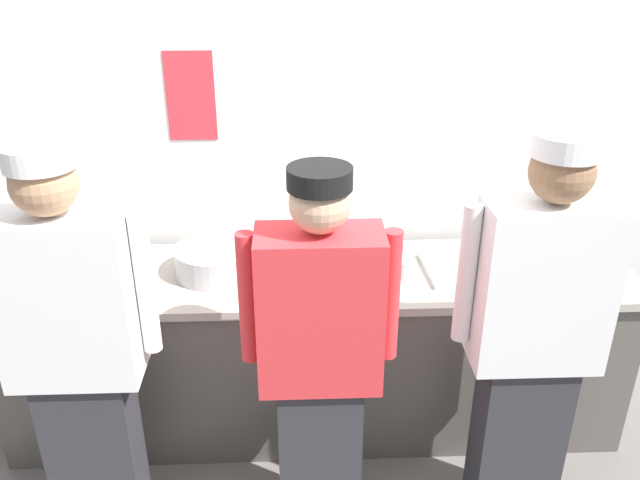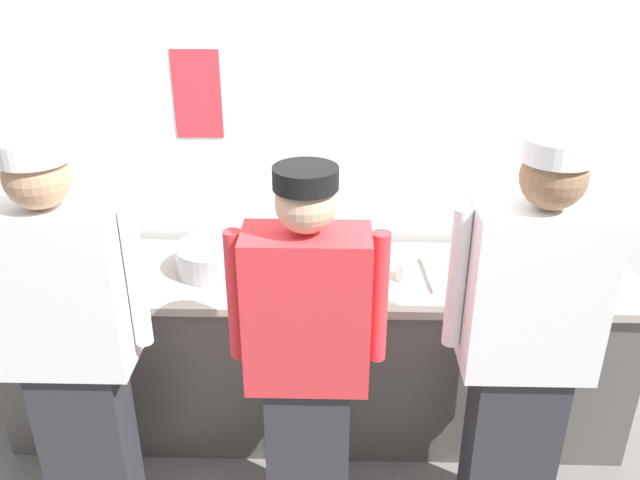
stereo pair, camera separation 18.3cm
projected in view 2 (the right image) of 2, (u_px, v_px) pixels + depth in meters
ground_plane at (313, 467)px, 3.20m from camera, size 9.00×9.00×0.00m
wall_back at (318, 146)px, 3.36m from camera, size 4.82×0.11×2.73m
prep_counter at (316, 349)px, 3.33m from camera, size 3.07×0.69×0.88m
chef_near_left at (70, 342)px, 2.52m from camera, size 0.63×0.24×1.75m
chef_center at (307, 358)px, 2.51m from camera, size 0.60×0.24×1.66m
chef_far_right at (526, 345)px, 2.50m from camera, size 0.63×0.24×1.76m
plate_stack_front at (286, 260)px, 3.21m from camera, size 0.24×0.24×0.05m
mixing_bowl_steel at (215, 257)px, 3.14m from camera, size 0.37×0.37×0.13m
sheet_tray at (482, 273)px, 3.11m from camera, size 0.55×0.37×0.02m
squeeze_bottle_primary at (115, 250)px, 3.14m from camera, size 0.06×0.06×0.20m
squeeze_bottle_secondary at (331, 249)px, 3.18m from camera, size 0.06×0.06×0.18m
ramekin_green_sauce at (360, 273)px, 3.08m from camera, size 0.09×0.09×0.05m
ramekin_yellow_sauce at (124, 251)px, 3.30m from camera, size 0.10×0.10×0.04m
deli_cup at (406, 271)px, 3.06m from camera, size 0.09×0.09×0.09m
chefs_knife at (577, 287)px, 3.00m from camera, size 0.27×0.03×0.02m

